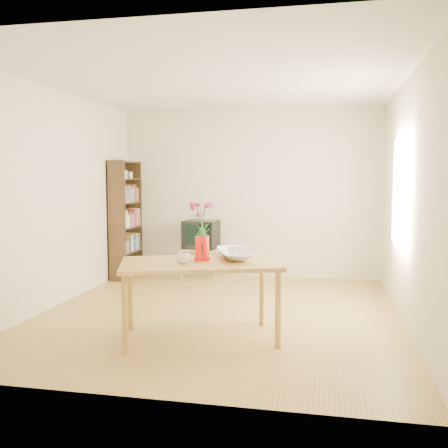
% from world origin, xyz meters
% --- Properties ---
extents(room, '(4.50, 4.50, 4.50)m').
position_xyz_m(room, '(0.03, 0.00, 1.30)').
color(room, olive).
rests_on(room, ground).
extents(table, '(1.67, 1.27, 0.75)m').
position_xyz_m(table, '(0.01, -0.90, 0.67)').
color(table, '#A97F3A').
rests_on(table, ground).
extents(tv_stand, '(0.60, 0.45, 0.46)m').
position_xyz_m(tv_stand, '(-0.70, 1.97, 0.39)').
color(tv_stand, tan).
rests_on(tv_stand, ground).
extents(bookshelf, '(0.28, 0.70, 1.80)m').
position_xyz_m(bookshelf, '(-1.85, 1.75, 0.84)').
color(bookshelf, black).
rests_on(bookshelf, ground).
extents(pitcher, '(0.15, 0.23, 0.24)m').
position_xyz_m(pitcher, '(0.01, -0.81, 0.86)').
color(pitcher, red).
rests_on(pitcher, table).
extents(flowers, '(0.27, 0.27, 0.38)m').
position_xyz_m(flowers, '(0.01, -0.81, 1.16)').
color(flowers, '#D73283').
rests_on(flowers, pitcher).
extents(mug, '(0.18, 0.18, 0.10)m').
position_xyz_m(mug, '(-0.12, -1.02, 0.80)').
color(mug, white).
rests_on(mug, table).
extents(bowl, '(0.63, 0.63, 0.46)m').
position_xyz_m(bowl, '(0.30, -0.62, 0.98)').
color(bowl, white).
rests_on(bowl, table).
extents(teacup_a, '(0.07, 0.07, 0.06)m').
position_xyz_m(teacup_a, '(0.26, -0.62, 0.93)').
color(teacup_a, white).
rests_on(teacup_a, bowl).
extents(teacup_b, '(0.09, 0.09, 0.06)m').
position_xyz_m(teacup_b, '(0.34, -0.60, 0.93)').
color(teacup_b, white).
rests_on(teacup_b, bowl).
extents(television, '(0.53, 0.49, 0.43)m').
position_xyz_m(television, '(-0.70, 1.98, 0.68)').
color(television, black).
rests_on(television, tv_stand).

